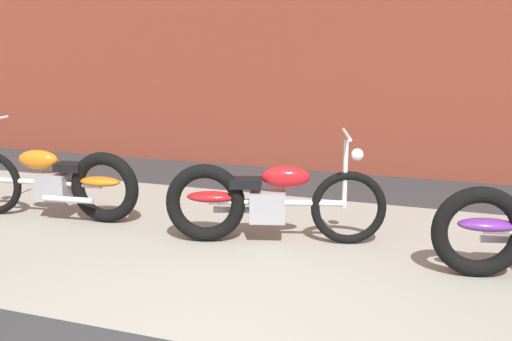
{
  "coord_description": "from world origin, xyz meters",
  "views": [
    {
      "loc": [
        1.35,
        -2.87,
        1.8
      ],
      "look_at": [
        -0.18,
        1.55,
        0.75
      ],
      "focal_mm": 40.17,
      "sensor_mm": 36.0,
      "label": 1
    }
  ],
  "objects": [
    {
      "name": "sidewalk_slab",
      "position": [
        0.0,
        1.75,
        0.0
      ],
      "size": [
        36.0,
        3.5,
        0.01
      ],
      "primitive_type": "cube",
      "color": "gray",
      "rests_on": "ground"
    },
    {
      "name": "motorcycle_orange",
      "position": [
        -2.42,
        1.87,
        0.4
      ],
      "size": [
        2.0,
        0.58,
        1.03
      ],
      "rotation": [
        0.0,
        0.0,
        3.25
      ],
      "color": "black",
      "rests_on": "ground"
    },
    {
      "name": "motorcycle_red",
      "position": [
        -0.26,
        1.87,
        0.4
      ],
      "size": [
        1.96,
        0.8,
        1.03
      ],
      "rotation": [
        0.0,
        0.0,
        0.28
      ],
      "color": "black",
      "rests_on": "ground"
    }
  ]
}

